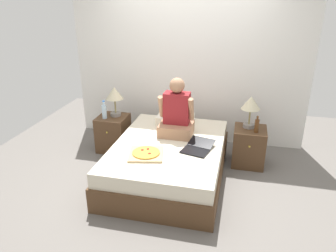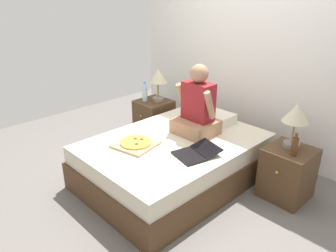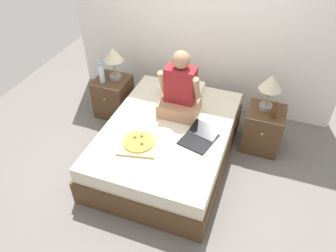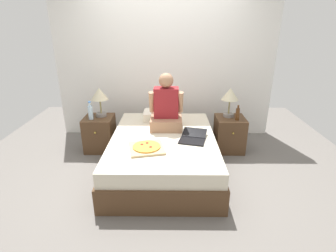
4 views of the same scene
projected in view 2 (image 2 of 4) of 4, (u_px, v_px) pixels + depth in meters
The scene contains 13 objects.
ground_plane at pixel (174, 179), 3.72m from camera, with size 5.68×5.68×0.00m, color #66605B.
wall_back at pixel (251, 53), 4.08m from camera, with size 3.68×0.12×2.50m, color silver.
bed at pixel (174, 160), 3.63m from camera, with size 1.40×1.95×0.49m.
nightstand_left at pixel (154, 119), 4.68m from camera, with size 0.44×0.47×0.54m.
lamp_on_left_nightstand at pixel (158, 78), 4.45m from camera, with size 0.26×0.26×0.45m.
water_bottle at pixel (145, 93), 4.52m from camera, with size 0.07×0.07×0.28m.
nightstand_right at pixel (287, 173), 3.32m from camera, with size 0.44×0.47×0.54m.
lamp_on_right_nightstand at pixel (296, 116), 3.14m from camera, with size 0.26×0.26×0.45m.
beer_bottle at pixel (295, 146), 3.07m from camera, with size 0.06×0.06×0.23m.
pillow at pixel (211, 117), 3.99m from camera, with size 0.52×0.34×0.12m, color silver.
person_seated at pixel (197, 109), 3.59m from camera, with size 0.47×0.40×0.78m.
laptop at pixel (194, 154), 3.20m from camera, with size 0.41×0.48×0.07m.
pizza_box at pixel (136, 144), 3.40m from camera, with size 0.48×0.48×0.05m.
Camera 2 is at (2.25, -2.25, 2.02)m, focal length 35.00 mm.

